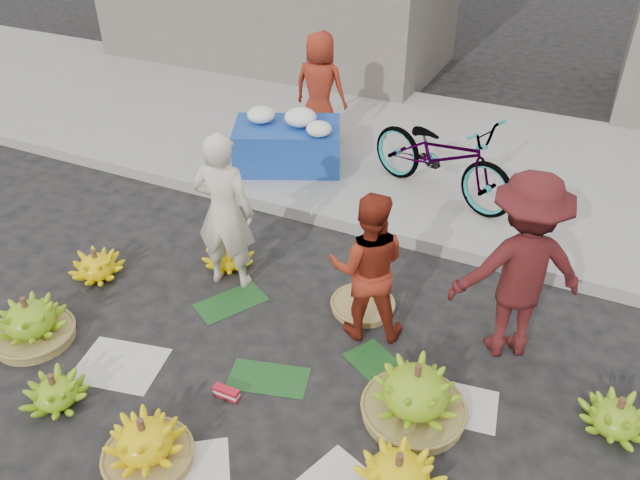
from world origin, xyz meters
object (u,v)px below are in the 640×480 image
at_px(bicycle, 442,155).
at_px(banana_bunch_4, 415,394).
at_px(banana_bunch_0, 30,322).
at_px(vendor_cream, 224,212).
at_px(flower_table, 288,143).

bearing_deg(bicycle, banana_bunch_4, -145.57).
bearing_deg(banana_bunch_0, banana_bunch_4, 10.75).
distance_m(banana_bunch_0, vendor_cream, 1.92).
bearing_deg(banana_bunch_4, flower_table, 131.15).
distance_m(banana_bunch_4, flower_table, 4.13).
xyz_separation_m(vendor_cream, bicycle, (1.41, 2.35, -0.16)).
bearing_deg(banana_bunch_0, vendor_cream, 53.13).
height_order(banana_bunch_0, vendor_cream, vendor_cream).
distance_m(vendor_cream, flower_table, 2.35).
height_order(flower_table, bicycle, bicycle).
relative_size(banana_bunch_0, banana_bunch_4, 0.91).
relative_size(banana_bunch_4, bicycle, 0.44).
xyz_separation_m(banana_bunch_4, bicycle, (-0.76, 3.19, 0.40)).
bearing_deg(vendor_cream, banana_bunch_4, 148.10).
bearing_deg(bicycle, banana_bunch_0, 167.68).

